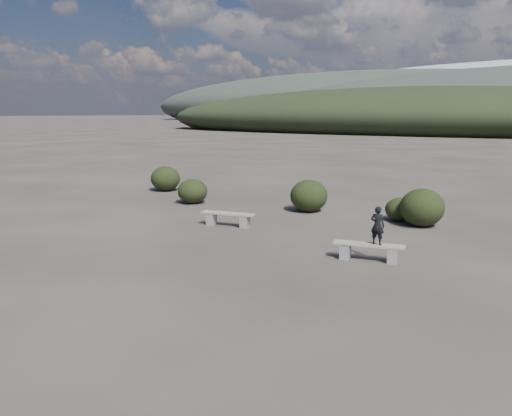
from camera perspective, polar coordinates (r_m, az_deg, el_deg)
The scene contains 9 objects.
ground at distance 11.80m, azimuth -10.32°, elevation -7.83°, with size 1200.00×1200.00×0.00m, color #2D2723.
bench_left at distance 16.72m, azimuth -3.23°, elevation -1.15°, with size 1.87×0.80×0.46m.
bench_right at distance 13.14m, azimuth 12.75°, elevation -4.74°, with size 1.83×0.82×0.45m.
seated_person at distance 12.97m, azimuth 13.72°, elevation -1.94°, with size 0.36×0.24×0.99m, color black.
shrub_a at distance 21.04m, azimuth -7.26°, elevation 1.91°, with size 1.25×1.25×1.03m, color black.
shrub_b at distance 19.21m, azimuth 6.06°, elevation 1.40°, with size 1.43×1.43×1.23m, color black.
shrub_c at distance 18.18m, azimuth 16.14°, elevation -0.16°, with size 1.03×1.03×0.82m, color black.
shrub_d at distance 17.52m, azimuth 18.47°, elevation 0.05°, with size 1.45×1.45×1.27m, color black.
shrub_f at distance 24.66m, azimuth -10.31°, elevation 3.33°, with size 1.42×1.42×1.20m, color black.
Camera 1 is at (7.86, -7.97, 3.74)m, focal length 35.00 mm.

